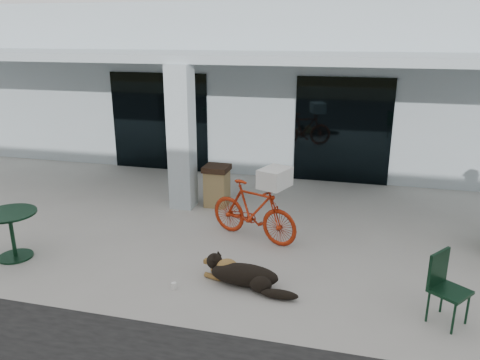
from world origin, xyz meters
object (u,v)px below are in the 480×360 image
(cafe_chair_far_a, at_px, (450,290))
(trash_receptacle, at_px, (217,186))
(bicycle, at_px, (253,211))
(cafe_table_near, at_px, (12,235))
(dog, at_px, (244,274))

(cafe_chair_far_a, bearing_deg, trash_receptacle, 88.05)
(trash_receptacle, bearing_deg, bicycle, -52.36)
(cafe_table_near, height_order, trash_receptacle, trash_receptacle)
(cafe_table_near, height_order, cafe_chair_far_a, cafe_chair_far_a)
(cafe_table_near, bearing_deg, cafe_chair_far_a, -1.65)
(dog, distance_m, cafe_chair_far_a, 2.89)
(dog, height_order, cafe_chair_far_a, cafe_chair_far_a)
(bicycle, xyz_separation_m, dog, (0.25, -1.73, -0.35))
(bicycle, relative_size, dog, 1.52)
(bicycle, xyz_separation_m, cafe_chair_far_a, (3.12, -1.99, -0.07))
(trash_receptacle, bearing_deg, cafe_table_near, -128.60)
(bicycle, bearing_deg, dog, -150.49)
(bicycle, bearing_deg, cafe_chair_far_a, -101.45)
(cafe_chair_far_a, xyz_separation_m, trash_receptacle, (-4.30, 3.53, -0.03))
(dog, height_order, trash_receptacle, trash_receptacle)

